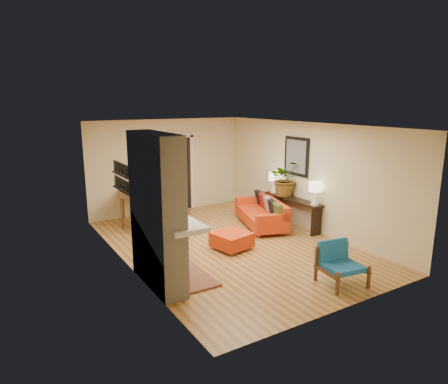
{
  "coord_description": "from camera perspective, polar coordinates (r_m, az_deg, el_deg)",
  "views": [
    {
      "loc": [
        -4.4,
        -7.02,
        3.1
      ],
      "look_at": [
        0.0,
        0.2,
        1.15
      ],
      "focal_mm": 32.0,
      "sensor_mm": 36.0,
      "label": 1
    }
  ],
  "objects": [
    {
      "name": "room_shell",
      "position": [
        11.04,
        -3.91,
        3.24
      ],
      "size": [
        6.5,
        6.5,
        6.5
      ],
      "color": "tan",
      "rests_on": "ground"
    },
    {
      "name": "sofa",
      "position": [
        10.09,
        5.65,
        -3.01
      ],
      "size": [
        1.36,
        2.06,
        0.75
      ],
      "color": "silver",
      "rests_on": "ground"
    },
    {
      "name": "houseplant",
      "position": [
        10.18,
        8.75,
        1.95
      ],
      "size": [
        0.84,
        0.74,
        0.91
      ],
      "primitive_type": "imported",
      "rotation": [
        0.0,
        0.0,
        -0.04
      ],
      "color": "#1E5919",
      "rests_on": "console_table"
    },
    {
      "name": "lamp_near",
      "position": [
        9.44,
        12.91,
        0.19
      ],
      "size": [
        0.3,
        0.3,
        0.54
      ],
      "color": "white",
      "rests_on": "console_table"
    },
    {
      "name": "lamp_far",
      "position": [
        10.55,
        7.22,
        1.74
      ],
      "size": [
        0.3,
        0.3,
        0.54
      ],
      "color": "white",
      "rests_on": "console_table"
    },
    {
      "name": "blue_chair",
      "position": [
        7.26,
        16.08,
        -9.44
      ],
      "size": [
        0.78,
        0.77,
        0.72
      ],
      "color": "brown",
      "rests_on": "ground"
    },
    {
      "name": "fireplace",
      "position": [
        6.74,
        -9.27,
        -3.19
      ],
      "size": [
        1.09,
        1.68,
        2.6
      ],
      "color": "white",
      "rests_on": "ground"
    },
    {
      "name": "dining_table",
      "position": [
        10.45,
        -12.28,
        -0.84
      ],
      "size": [
        1.2,
        1.9,
        1.0
      ],
      "color": "brown",
      "rests_on": "ground"
    },
    {
      "name": "console_table",
      "position": [
        10.1,
        9.75,
        -1.68
      ],
      "size": [
        0.34,
        1.85,
        0.72
      ],
      "color": "black",
      "rests_on": "ground"
    },
    {
      "name": "ottoman",
      "position": [
        8.55,
        1.13,
        -6.8
      ],
      "size": [
        0.83,
        0.83,
        0.36
      ],
      "color": "silver",
      "rests_on": "ground"
    }
  ]
}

